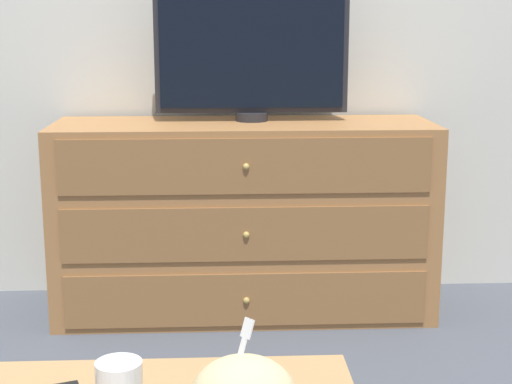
% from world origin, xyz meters
% --- Properties ---
extents(ground_plane, '(12.00, 12.00, 0.00)m').
position_xyz_m(ground_plane, '(0.00, 0.00, 0.00)').
color(ground_plane, '#474C56').
extents(dresser, '(1.43, 0.48, 0.74)m').
position_xyz_m(dresser, '(0.06, -0.26, 0.37)').
color(dresser, '#9E6B3D').
rests_on(dresser, ground_plane).
extents(tv, '(0.73, 0.12, 0.53)m').
position_xyz_m(tv, '(0.09, -0.20, 1.02)').
color(tv, '#232328').
rests_on(tv, dresser).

